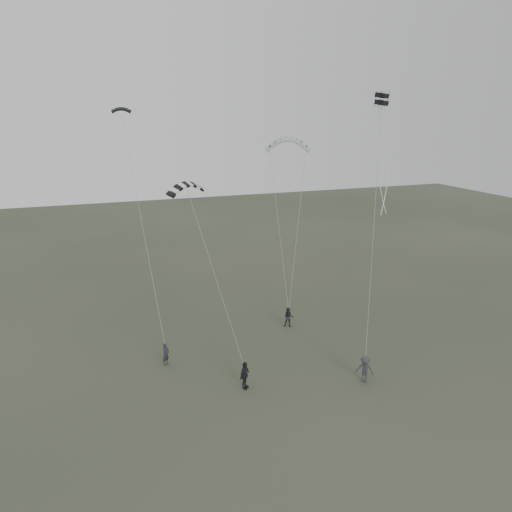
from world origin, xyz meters
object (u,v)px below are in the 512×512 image
object	(u,v)px
kite_dark_small	(121,109)
kite_striped	(187,184)
flyer_far	(365,369)
kite_pale_large	(288,139)
flyer_right	(288,317)
flyer_left	(166,354)
flyer_center	(245,375)
kite_box	(382,99)

from	to	relation	value
kite_dark_small	kite_striped	xyz separation A→B (m)	(2.99, -6.35, -4.44)
flyer_far	kite_pale_large	distance (m)	20.46
flyer_right	kite_dark_small	bearing A→B (deg)	-166.85
flyer_right	kite_striped	world-z (taller)	kite_striped
flyer_left	flyer_far	size ratio (longest dim) A/B	0.88
kite_pale_large	kite_striped	xyz separation A→B (m)	(-10.73, -9.22, -2.04)
flyer_center	kite_box	xyz separation A→B (m)	(10.53, 3.24, 16.07)
flyer_left	kite_box	world-z (taller)	kite_box
kite_box	flyer_left	bearing A→B (deg)	146.16
flyer_center	kite_pale_large	distance (m)	20.88
flyer_right	flyer_far	size ratio (longest dim) A/B	0.91
flyer_far	kite_box	size ratio (longest dim) A/B	2.37
kite_dark_small	kite_striped	world-z (taller)	kite_dark_small
flyer_center	kite_striped	xyz separation A→B (m)	(-2.06, 4.57, 11.03)
flyer_right	flyer_center	world-z (taller)	flyer_center
flyer_center	flyer_left	bearing A→B (deg)	88.11
flyer_far	kite_striped	bearing A→B (deg)	-170.92
flyer_right	kite_dark_small	distance (m)	19.48
kite_striped	kite_box	bearing A→B (deg)	-23.88
kite_box	flyer_center	bearing A→B (deg)	168.53
kite_dark_small	flyer_left	bearing A→B (deg)	-72.15
flyer_far	flyer_right	bearing A→B (deg)	140.65
flyer_left	flyer_right	size ratio (longest dim) A/B	0.96
kite_pale_large	kite_box	size ratio (longest dim) A/B	5.18
flyer_center	kite_striped	bearing A→B (deg)	71.65
flyer_right	flyer_far	distance (m)	9.29
flyer_left	flyer_center	bearing A→B (deg)	-90.45
flyer_far	kite_striped	xyz separation A→B (m)	(-9.26, 6.46, 11.03)
flyer_center	kite_box	size ratio (longest dim) A/B	2.38
flyer_left	kite_striped	bearing A→B (deg)	-41.19
flyer_left	kite_pale_large	world-z (taller)	kite_pale_large
flyer_right	kite_box	xyz separation A→B (m)	(4.41, -4.10, 16.15)
flyer_center	flyer_far	bearing A→B (deg)	-57.31
kite_pale_large	kite_box	xyz separation A→B (m)	(1.86, -10.55, 2.99)
flyer_right	kite_dark_small	xyz separation A→B (m)	(-11.17, 3.58, 15.56)
kite_dark_small	kite_pale_large	bearing A→B (deg)	19.72
flyer_far	kite_box	distance (m)	17.19
flyer_center	kite_striped	distance (m)	12.11
flyer_left	kite_dark_small	bearing A→B (deg)	58.71
flyer_right	kite_box	distance (m)	17.24
flyer_left	kite_dark_small	size ratio (longest dim) A/B	1.17
kite_box	kite_striped	bearing A→B (deg)	145.38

